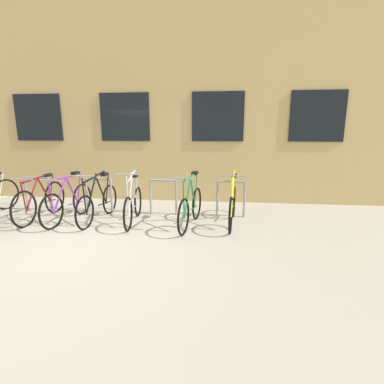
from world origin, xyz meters
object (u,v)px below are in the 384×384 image
at_px(bicycle_green, 191,207).
at_px(bicycle_yellow, 232,205).
at_px(bicycle_black, 98,203).
at_px(bicycle_maroon, 41,201).
at_px(bicycle_purple, 68,202).
at_px(bicycle_silver, 133,204).

xyz_separation_m(bicycle_green, bicycle_yellow, (0.83, 0.23, 0.00)).
distance_m(bicycle_yellow, bicycle_black, 2.80).
distance_m(bicycle_maroon, bicycle_purple, 0.64).
distance_m(bicycle_green, bicycle_silver, 1.20).
xyz_separation_m(bicycle_maroon, bicycle_yellow, (4.06, 0.13, -0.00)).
xyz_separation_m(bicycle_green, bicycle_black, (-1.97, 0.15, -0.01)).
bearing_deg(bicycle_maroon, bicycle_green, -1.78).
bearing_deg(bicycle_maroon, bicycle_purple, -3.17).
height_order(bicycle_black, bicycle_silver, bicycle_silver).
bearing_deg(bicycle_black, bicycle_purple, -172.67).
relative_size(bicycle_yellow, bicycle_purple, 1.01).
distance_m(bicycle_maroon, bicycle_silver, 2.04).
relative_size(bicycle_maroon, bicycle_black, 1.00).
relative_size(bicycle_green, bicycle_purple, 0.96).
distance_m(bicycle_black, bicycle_silver, 0.78).
bearing_deg(bicycle_black, bicycle_green, -4.20).
xyz_separation_m(bicycle_yellow, bicycle_black, (-2.80, -0.08, -0.01)).
distance_m(bicycle_maroon, bicycle_yellow, 4.06).
height_order(bicycle_yellow, bicycle_silver, bicycle_silver).
distance_m(bicycle_purple, bicycle_black, 0.63).
xyz_separation_m(bicycle_yellow, bicycle_purple, (-3.42, -0.16, -0.00)).
height_order(bicycle_purple, bicycle_silver, bicycle_silver).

